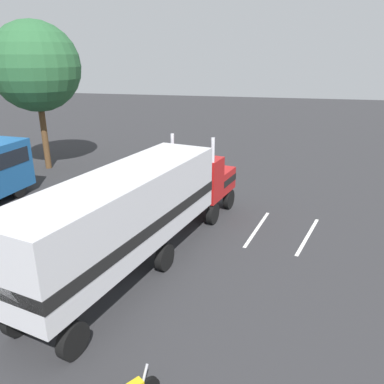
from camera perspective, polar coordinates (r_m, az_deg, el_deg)
name	(u,v)px	position (r m, az deg, el deg)	size (l,w,h in m)	color
ground_plane	(199,205)	(22.05, 1.01, -1.98)	(120.00, 120.00, 0.00)	#2D2D30
lane_stripe_near	(257,229)	(19.43, 9.72, -5.41)	(4.40, 0.16, 0.01)	silver
lane_stripe_mid	(308,236)	(19.23, 16.92, -6.31)	(4.40, 0.16, 0.01)	silver
semi_truck	(141,206)	(15.32, -7.68, -2.10)	(14.35, 5.73, 4.50)	#B21919
person_bystander	(99,233)	(17.14, -13.73, -6.00)	(0.34, 0.46, 1.63)	#2D3347
tree_center	(36,67)	(30.22, -22.35, 16.90)	(6.23, 6.23, 10.50)	brown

